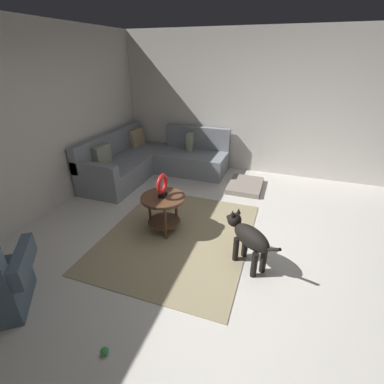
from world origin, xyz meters
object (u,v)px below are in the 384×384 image
Objects in this scene: sectional_couch at (152,161)px; dog at (248,237)px; dog_bed_mat at (245,185)px; torus_sculpture at (162,185)px; dog_toy_ball at (105,351)px; side_table at (163,205)px.

sectional_couch reaches higher than dog.
dog_bed_mat is at bearing 48.42° from dog.
dog_toy_ball is (-1.81, -0.28, -0.68)m from torus_sculpture.
side_table reaches higher than dog_toy_ball.
dog_bed_mat is (1.77, -0.85, -0.37)m from side_table.
sectional_couch reaches higher than dog_toy_ball.
sectional_couch is 6.90× the size of torus_sculpture.
sectional_couch is at bearing 31.37° from torus_sculpture.
dog_bed_mat is at bearing -25.65° from side_table.
torus_sculpture is 4.65× the size of dog_toy_ball.
sectional_couch is 2.13m from torus_sculpture.
dog is at bearing -170.37° from dog_bed_mat.
dog_toy_ball is at bearing -171.27° from torus_sculpture.
dog_bed_mat is 3.62m from dog_toy_ball.
torus_sculpture is at bearing 8.73° from dog_toy_ball.
side_table is at bearing -116.57° from torus_sculpture.
sectional_couch reaches higher than side_table.
side_table is 0.87× the size of dog.
dog is (-0.31, -1.20, -0.33)m from torus_sculpture.
sectional_couch is 2.09m from side_table.
sectional_couch is at bearing 20.80° from dog_toy_ball.
side_table is at bearing 154.35° from dog_bed_mat.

